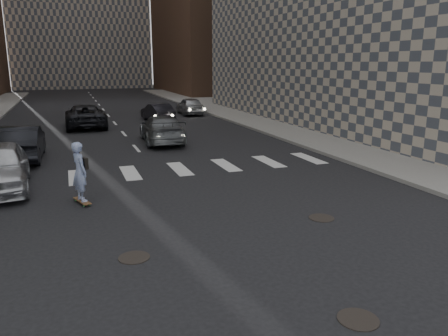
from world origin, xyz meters
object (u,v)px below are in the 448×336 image
(skateboarder, at_px, (80,172))
(traffic_car_e, at_px, (157,112))
(traffic_car_b, at_px, (162,129))
(traffic_car_c, at_px, (85,116))
(traffic_car_d, at_px, (190,106))
(traffic_car_a, at_px, (22,143))

(skateboarder, bearing_deg, traffic_car_e, 53.39)
(skateboarder, relative_size, traffic_car_b, 0.38)
(skateboarder, height_order, traffic_car_e, skateboarder)
(traffic_car_c, distance_m, traffic_car_d, 9.80)
(traffic_car_a, height_order, traffic_car_e, traffic_car_a)
(skateboarder, bearing_deg, traffic_car_c, 68.53)
(traffic_car_c, bearing_deg, skateboarder, 87.23)
(traffic_car_a, xyz_separation_m, traffic_car_b, (6.73, 2.25, -0.04))
(traffic_car_a, distance_m, traffic_car_e, 13.75)
(traffic_car_d, bearing_deg, traffic_car_a, 53.50)
(traffic_car_b, bearing_deg, traffic_car_a, 22.52)
(traffic_car_a, xyz_separation_m, traffic_car_e, (8.25, 11.00, -0.11))
(traffic_car_a, xyz_separation_m, traffic_car_d, (11.64, 14.42, -0.05))
(traffic_car_d, distance_m, traffic_car_e, 4.82)
(traffic_car_a, relative_size, traffic_car_c, 0.85)
(traffic_car_b, bearing_deg, traffic_car_c, -59.71)
(skateboarder, distance_m, traffic_car_e, 19.34)
(skateboarder, xyz_separation_m, traffic_car_c, (0.89, 16.97, -0.25))
(traffic_car_b, xyz_separation_m, traffic_car_d, (4.91, 12.17, -0.02))
(traffic_car_a, relative_size, traffic_car_e, 1.17)
(traffic_car_a, relative_size, traffic_car_d, 1.11)
(skateboarder, relative_size, traffic_car_c, 0.35)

